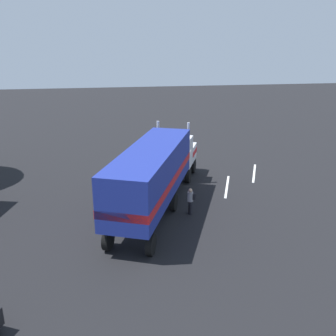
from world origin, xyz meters
TOP-DOWN VIEW (x-y plane):
  - ground_plane at (0.00, 0.00)m, footprint 120.00×120.00m
  - lane_stripe_near at (-1.92, -3.50)m, footprint 4.17×1.71m
  - lane_stripe_mid at (0.52, -6.51)m, footprint 4.10×1.90m
  - semi_truck at (-4.70, 1.95)m, footprint 14.02×7.78m
  - person_bystander at (-5.89, 0.08)m, footprint 0.34×0.46m

SIDE VIEW (x-z plane):
  - ground_plane at x=0.00m, z-range 0.00..0.00m
  - lane_stripe_near at x=-1.92m, z-range 0.00..0.01m
  - lane_stripe_mid at x=0.52m, z-range 0.00..0.01m
  - person_bystander at x=-5.89m, z-range 0.08..1.71m
  - semi_truck at x=-4.70m, z-range 0.27..4.77m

